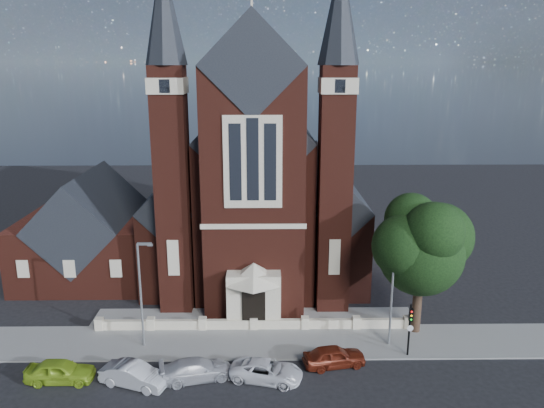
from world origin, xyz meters
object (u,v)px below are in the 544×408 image
(car_silver_b, at_px, (197,369))
(traffic_signal, at_px, (410,324))
(church, at_px, (256,182))
(car_dark_red, at_px, (334,356))
(car_white_suv, at_px, (267,371))
(street_lamp_right, at_px, (393,288))
(street_tree, at_px, (424,248))
(car_lime_van, at_px, (60,371))
(car_silver_a, at_px, (134,375))
(parish_hall, at_px, (91,235))
(street_lamp_left, at_px, (142,289))

(car_silver_b, bearing_deg, traffic_signal, -94.58)
(church, xyz_separation_m, car_dark_red, (5.62, -21.61, -7.46))
(car_white_suv, bearing_deg, street_lamp_right, -51.07)
(street_tree, bearing_deg, traffic_signal, -115.95)
(car_silver_b, bearing_deg, car_lime_van, 76.63)
(church, relative_size, car_silver_a, 7.76)
(parish_hall, bearing_deg, street_lamp_right, -28.22)
(street_lamp_left, distance_m, car_lime_van, 7.34)
(car_dark_red, bearing_deg, car_white_suv, 97.81)
(street_lamp_left, bearing_deg, parish_hall, 120.02)
(church, xyz_separation_m, street_lamp_left, (-7.91, -18.94, -3.59))
(street_tree, relative_size, car_silver_b, 2.23)
(street_tree, height_order, car_silver_a, street_tree)
(parish_hall, distance_m, car_silver_a, 20.86)
(church, xyz_separation_m, car_silver_b, (-3.62, -23.05, -7.49))
(street_tree, bearing_deg, church, 126.17)
(street_lamp_left, distance_m, car_silver_b, 7.11)
(street_lamp_right, xyz_separation_m, traffic_signal, (0.91, -1.57, -2.02))
(car_white_suv, distance_m, car_dark_red, 4.92)
(car_silver_b, distance_m, car_dark_red, 9.35)
(car_silver_b, bearing_deg, street_lamp_right, -87.73)
(traffic_signal, bearing_deg, car_white_suv, -164.97)
(church, xyz_separation_m, car_lime_van, (-12.48, -23.21, -7.43))
(traffic_signal, bearing_deg, street_tree, 64.05)
(traffic_signal, height_order, car_dark_red, traffic_signal)
(street_tree, bearing_deg, car_lime_van, -166.59)
(street_lamp_right, height_order, traffic_signal, street_lamp_right)
(street_tree, xyz_separation_m, street_lamp_left, (-20.51, -1.71, -2.36))
(church, distance_m, parish_hall, 17.26)
(car_lime_van, height_order, car_silver_a, car_lime_van)
(parish_hall, height_order, street_lamp_right, parish_hall)
(street_tree, xyz_separation_m, car_silver_a, (-20.14, -6.49, -6.22))
(car_white_suv, bearing_deg, street_tree, -48.94)
(street_lamp_left, bearing_deg, car_white_suv, -25.67)
(traffic_signal, xyz_separation_m, car_white_suv, (-10.03, -2.69, -1.92))
(car_lime_van, height_order, car_dark_red, car_lime_van)
(parish_hall, bearing_deg, car_lime_van, -79.10)
(street_lamp_left, bearing_deg, church, 67.34)
(street_tree, relative_size, street_lamp_left, 1.32)
(street_tree, height_order, street_lamp_left, street_tree)
(street_lamp_left, bearing_deg, car_dark_red, -11.14)
(street_lamp_left, xyz_separation_m, traffic_signal, (18.91, -1.57, -2.02))
(car_silver_b, bearing_deg, car_silver_a, 85.30)
(street_lamp_left, height_order, car_dark_red, street_lamp_left)
(street_lamp_left, relative_size, car_silver_a, 1.80)
(church, height_order, car_silver_b, church)
(traffic_signal, height_order, car_silver_a, traffic_signal)
(traffic_signal, xyz_separation_m, car_silver_a, (-18.54, -3.21, -1.84))
(street_tree, height_order, car_white_suv, street_tree)
(street_tree, relative_size, car_white_suv, 2.25)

